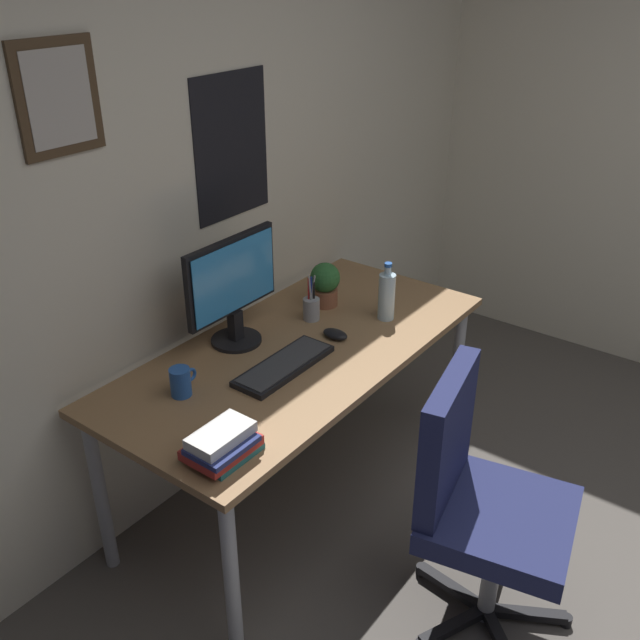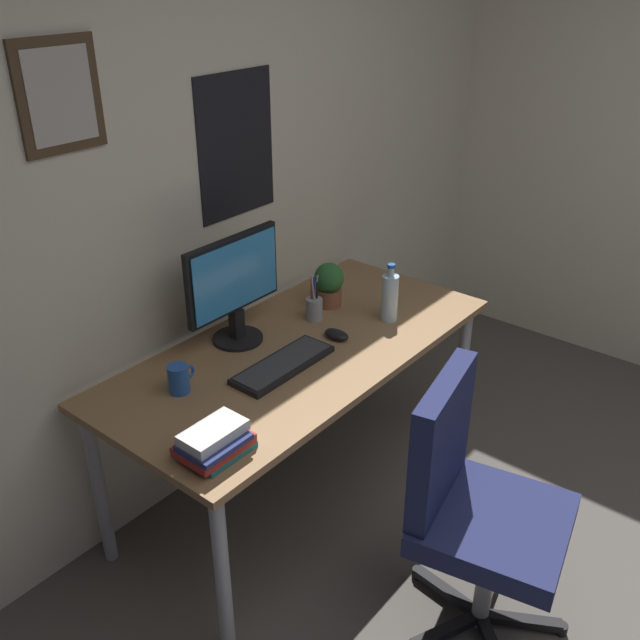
# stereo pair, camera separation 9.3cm
# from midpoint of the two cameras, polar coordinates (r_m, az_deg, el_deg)

# --- Properties ---
(wall_back) EXTENTS (4.40, 0.10, 2.60)m
(wall_back) POSITION_cam_midpoint_polar(r_m,az_deg,el_deg) (2.77, -11.87, 10.36)
(wall_back) COLOR beige
(wall_back) RESTS_ON ground_plane
(desk) EXTENTS (1.66, 0.77, 0.73)m
(desk) POSITION_cam_midpoint_polar(r_m,az_deg,el_deg) (2.79, -2.60, -3.44)
(desk) COLOR #936D47
(desk) RESTS_ON ground_plane
(office_chair) EXTENTS (0.58, 0.57, 0.95)m
(office_chair) POSITION_cam_midpoint_polar(r_m,az_deg,el_deg) (2.40, 11.58, -13.84)
(office_chair) COLOR #1E234C
(office_chair) RESTS_ON ground_plane
(monitor) EXTENTS (0.46, 0.20, 0.43)m
(monitor) POSITION_cam_midpoint_polar(r_m,az_deg,el_deg) (2.71, -8.08, 2.68)
(monitor) COLOR black
(monitor) RESTS_ON desk
(keyboard) EXTENTS (0.43, 0.15, 0.03)m
(keyboard) POSITION_cam_midpoint_polar(r_m,az_deg,el_deg) (2.62, -3.95, -3.70)
(keyboard) COLOR black
(keyboard) RESTS_ON desk
(computer_mouse) EXTENTS (0.06, 0.11, 0.04)m
(computer_mouse) POSITION_cam_midpoint_polar(r_m,az_deg,el_deg) (2.81, 0.30, -1.17)
(computer_mouse) COLOR black
(computer_mouse) RESTS_ON desk
(water_bottle) EXTENTS (0.07, 0.07, 0.25)m
(water_bottle) POSITION_cam_midpoint_polar(r_m,az_deg,el_deg) (2.93, 4.52, 1.98)
(water_bottle) COLOR silver
(water_bottle) RESTS_ON desk
(coffee_mug_near) EXTENTS (0.11, 0.07, 0.10)m
(coffee_mug_near) POSITION_cam_midpoint_polar(r_m,az_deg,el_deg) (2.50, -12.25, -4.92)
(coffee_mug_near) COLOR #2659B2
(coffee_mug_near) RESTS_ON desk
(potted_plant) EXTENTS (0.13, 0.13, 0.19)m
(potted_plant) POSITION_cam_midpoint_polar(r_m,az_deg,el_deg) (3.04, -0.48, 3.02)
(potted_plant) COLOR brown
(potted_plant) RESTS_ON desk
(pen_cup) EXTENTS (0.07, 0.07, 0.20)m
(pen_cup) POSITION_cam_midpoint_polar(r_m,az_deg,el_deg) (2.94, -1.61, 1.00)
(pen_cup) COLOR #9EA0A5
(pen_cup) RESTS_ON desk
(book_stack_left) EXTENTS (0.22, 0.18, 0.11)m
(book_stack_left) POSITION_cam_midpoint_polar(r_m,az_deg,el_deg) (2.19, -9.18, -9.96)
(book_stack_left) COLOR #26727A
(book_stack_left) RESTS_ON desk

